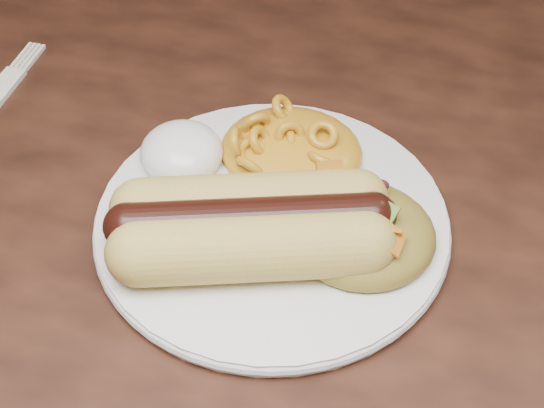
# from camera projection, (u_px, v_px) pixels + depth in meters

# --- Properties ---
(table) EXTENTS (1.60, 0.90, 0.75)m
(table) POSITION_uv_depth(u_px,v_px,m) (346.00, 217.00, 0.62)
(table) COLOR #462416
(table) RESTS_ON floor
(plate) EXTENTS (0.21, 0.21, 0.01)m
(plate) POSITION_uv_depth(u_px,v_px,m) (272.00, 222.00, 0.49)
(plate) COLOR white
(plate) RESTS_ON table
(hotdog) EXTENTS (0.13, 0.11, 0.04)m
(hotdog) POSITION_uv_depth(u_px,v_px,m) (251.00, 225.00, 0.45)
(hotdog) COLOR #E8CF59
(hotdog) RESTS_ON plate
(mac_and_cheese) EXTENTS (0.10, 0.10, 0.03)m
(mac_and_cheese) POSITION_uv_depth(u_px,v_px,m) (292.00, 135.00, 0.51)
(mac_and_cheese) COLOR orange
(mac_and_cheese) RESTS_ON plate
(sour_cream) EXTENTS (0.05, 0.05, 0.03)m
(sour_cream) POSITION_uv_depth(u_px,v_px,m) (181.00, 143.00, 0.50)
(sour_cream) COLOR white
(sour_cream) RESTS_ON plate
(taco_salad) EXTENTS (0.08, 0.08, 0.04)m
(taco_salad) POSITION_uv_depth(u_px,v_px,m) (363.00, 224.00, 0.46)
(taco_salad) COLOR #99451C
(taco_salad) RESTS_ON plate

